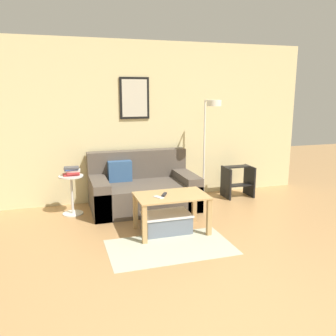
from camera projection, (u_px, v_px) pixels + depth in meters
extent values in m
cube|color=beige|center=(146.00, 122.00, 5.80)|extent=(5.60, 0.06, 2.55)
cube|color=black|center=(135.00, 98.00, 5.62)|extent=(0.47, 0.02, 0.65)
cube|color=beige|center=(135.00, 98.00, 5.61)|extent=(0.40, 0.01, 0.58)
cube|color=#B2B79E|center=(170.00, 247.00, 4.11)|extent=(1.44, 0.84, 0.01)
cube|color=brown|center=(143.00, 196.00, 5.45)|extent=(1.59, 0.97, 0.40)
cube|color=brown|center=(138.00, 164.00, 5.72)|extent=(1.59, 0.20, 0.45)
cube|color=brown|center=(99.00, 196.00, 5.24)|extent=(0.24, 0.97, 0.52)
cube|color=brown|center=(185.00, 188.00, 5.63)|extent=(0.24, 0.97, 0.52)
cube|color=#335684|center=(120.00, 171.00, 5.48)|extent=(0.36, 0.14, 0.32)
cube|color=tan|center=(171.00, 196.00, 4.47)|extent=(0.90, 0.58, 0.02)
cube|color=tan|center=(144.00, 224.00, 4.17)|extent=(0.06, 0.06, 0.47)
cube|color=tan|center=(209.00, 217.00, 4.41)|extent=(0.06, 0.06, 0.47)
cube|color=tan|center=(135.00, 211.00, 4.64)|extent=(0.06, 0.06, 0.47)
cube|color=tan|center=(194.00, 205.00, 4.88)|extent=(0.06, 0.06, 0.47)
cube|color=slate|center=(166.00, 223.00, 4.55)|extent=(0.59, 0.39, 0.22)
cube|color=silver|center=(166.00, 214.00, 4.52)|extent=(0.61, 0.41, 0.02)
cylinder|color=white|center=(203.00, 197.00, 6.01)|extent=(0.21, 0.21, 0.02)
cylinder|color=white|center=(204.00, 150.00, 5.83)|extent=(0.03, 0.03, 1.60)
cylinder|color=white|center=(210.00, 101.00, 5.51)|extent=(0.02, 0.34, 0.02)
cylinder|color=white|center=(214.00, 103.00, 5.35)|extent=(0.22, 0.22, 0.09)
cylinder|color=silver|center=(73.00, 213.00, 5.23)|extent=(0.30, 0.30, 0.01)
cylinder|color=silver|center=(72.00, 195.00, 5.17)|extent=(0.04, 0.04, 0.55)
cylinder|color=silver|center=(71.00, 176.00, 5.11)|extent=(0.35, 0.35, 0.02)
cube|color=#B73333|center=(71.00, 174.00, 5.12)|extent=(0.24, 0.16, 0.03)
cube|color=#B73333|center=(73.00, 173.00, 5.11)|extent=(0.19, 0.16, 0.03)
cube|color=silver|center=(72.00, 171.00, 5.12)|extent=(0.23, 0.16, 0.03)
cube|color=#335199|center=(71.00, 169.00, 5.10)|extent=(0.18, 0.15, 0.02)
cube|color=#4C4C51|center=(71.00, 168.00, 5.10)|extent=(0.22, 0.17, 0.02)
cube|color=#232328|center=(164.00, 194.00, 4.45)|extent=(0.11, 0.15, 0.02)
cube|color=silver|center=(159.00, 197.00, 4.36)|extent=(0.12, 0.15, 0.01)
cube|color=black|center=(226.00, 183.00, 5.98)|extent=(0.03, 0.36, 0.52)
cube|color=black|center=(249.00, 181.00, 6.11)|extent=(0.03, 0.36, 0.52)
cube|color=black|center=(239.00, 185.00, 5.99)|extent=(0.42, 0.16, 0.02)
cube|color=black|center=(237.00, 167.00, 6.05)|extent=(0.42, 0.16, 0.02)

